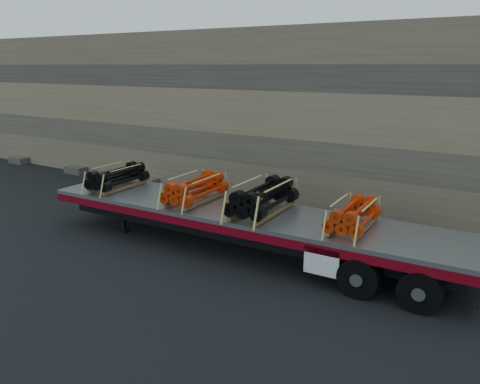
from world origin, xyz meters
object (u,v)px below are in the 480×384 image
object	(u,v)px
trailer	(241,230)
bundle_midrear	(263,199)
bundle_midfront	(195,189)
bundle_rear	(353,216)
bundle_front	(118,178)

from	to	relation	value
trailer	bundle_midrear	xyz separation A→B (m)	(0.75, 0.02, 1.11)
bundle_midfront	bundle_midrear	xyz separation A→B (m)	(2.43, 0.07, 0.04)
bundle_rear	trailer	bearing A→B (deg)	180.00
bundle_midrear	bundle_rear	distance (m)	2.72
bundle_front	bundle_midrear	world-z (taller)	bundle_midrear
trailer	bundle_midrear	distance (m)	1.34
bundle_front	bundle_rear	size ratio (longest dim) A/B	1.06
trailer	bundle_midfront	distance (m)	1.98
trailer	bundle_midfront	xyz separation A→B (m)	(-1.67, -0.05, 1.07)
bundle_midfront	trailer	bearing A→B (deg)	-0.00
bundle_front	bundle_rear	distance (m)	8.51
trailer	bundle_front	distance (m)	5.15
trailer	bundle_midfront	bearing A→B (deg)	180.00
bundle_midrear	bundle_rear	xyz separation A→B (m)	(2.72, 0.08, -0.08)
trailer	bundle_front	xyz separation A→B (m)	(-5.04, -0.15, 1.05)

